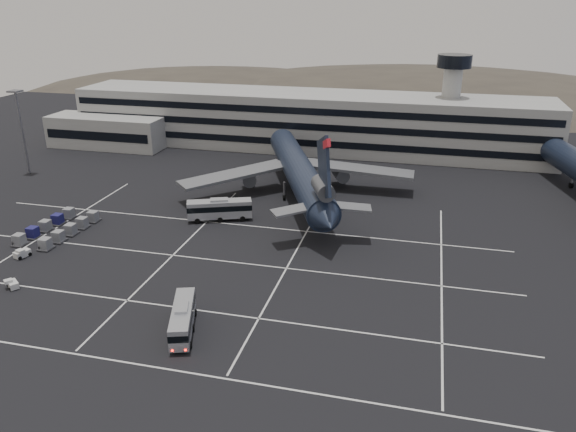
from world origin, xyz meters
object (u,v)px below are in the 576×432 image
at_px(trijet_main, 299,171).
at_px(bus_far, 220,209).
at_px(tug_a, 22,253).
at_px(uld_cluster, 58,228).
at_px(bus_near, 183,318).

xyz_separation_m(trijet_main, bus_far, (-10.89, -15.22, -3.07)).
xyz_separation_m(trijet_main, tug_a, (-34.84, -36.70, -4.60)).
distance_m(trijet_main, uld_cluster, 44.63).
relative_size(trijet_main, bus_far, 4.81).
height_order(tug_a, uld_cluster, uld_cluster).
relative_size(bus_far, tug_a, 4.42).
bearing_deg(trijet_main, bus_far, -147.98).
height_order(bus_far, tug_a, bus_far).
relative_size(tug_a, uld_cluster, 0.18).
relative_size(trijet_main, bus_near, 5.43).
bearing_deg(trijet_main, uld_cluster, -164.76).
xyz_separation_m(trijet_main, bus_near, (-2.72, -49.38, -3.33)).
height_order(trijet_main, bus_far, trijet_main).
xyz_separation_m(bus_near, bus_far, (-8.17, 34.16, 0.26)).
relative_size(bus_near, bus_far, 0.89).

